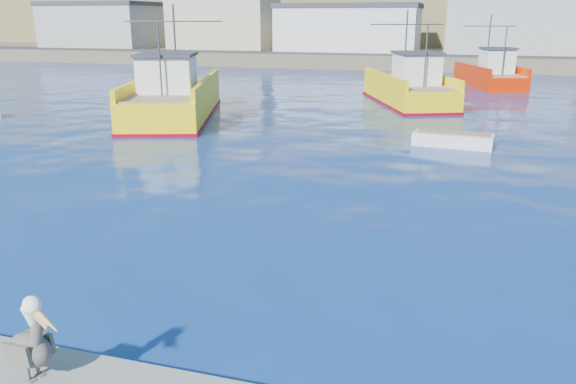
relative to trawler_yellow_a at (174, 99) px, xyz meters
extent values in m
plane|color=#08145F|center=(12.24, -21.20, -1.14)|extent=(260.00, 260.00, 0.00)
cube|color=brown|center=(12.24, 50.80, -0.34)|extent=(160.00, 30.00, 1.60)
cube|color=brown|center=(12.24, 76.80, 4.86)|extent=(180.00, 40.00, 14.00)
cube|color=#2D2D2D|center=(12.24, 39.80, 0.51)|extent=(150.00, 5.00, 0.10)
cube|color=gray|center=(-35.76, 45.80, 3.46)|extent=(16.00, 10.00, 6.00)
cube|color=#333338|center=(-35.76, 45.80, 6.76)|extent=(16.32, 10.20, 0.60)
cube|color=tan|center=(-15.76, 45.80, 3.96)|extent=(14.00, 9.00, 7.00)
cube|color=silver|center=(2.24, 45.80, 3.21)|extent=(18.00, 11.00, 5.50)
cube|color=#333338|center=(2.24, 45.80, 6.26)|extent=(18.36, 11.22, 0.60)
cube|color=gray|center=(22.24, 45.80, 3.71)|extent=(15.00, 10.00, 6.50)
cube|color=yellow|center=(-0.09, 0.28, -0.30)|extent=(8.05, 13.56, 1.67)
cube|color=yellow|center=(1.83, 0.90, 0.88)|extent=(4.14, 12.07, 0.70)
cube|color=yellow|center=(-2.01, -0.34, 0.88)|extent=(4.14, 12.07, 0.70)
cube|color=maroon|center=(-0.09, 0.28, -1.09)|extent=(8.21, 13.83, 0.25)
cube|color=#8C7251|center=(-0.09, 0.28, 0.58)|extent=(7.56, 12.96, 0.10)
cube|color=white|center=(0.50, -1.55, 1.63)|extent=(3.85, 3.99, 2.00)
cube|color=#333338|center=(0.50, -1.55, 2.73)|extent=(4.17, 4.42, 0.15)
cylinder|color=#4C4C4C|center=(-0.49, 1.51, 3.03)|extent=(0.15, 0.15, 5.00)
cylinder|color=#4C4C4C|center=(1.10, -3.39, 2.53)|extent=(0.13, 0.13, 4.00)
cylinder|color=#4C4C4C|center=(-0.49, 1.51, 4.53)|extent=(5.73, 1.93, 0.08)
cube|color=yellow|center=(13.23, 10.22, -0.42)|extent=(7.73, 11.65, 1.43)
cube|color=yellow|center=(14.88, 10.90, 0.64)|extent=(4.33, 10.08, 0.70)
cube|color=yellow|center=(11.57, 9.54, 0.64)|extent=(4.33, 10.08, 0.70)
cube|color=maroon|center=(13.23, 10.22, -1.09)|extent=(7.88, 11.88, 0.25)
cube|color=#8C7251|center=(13.23, 10.22, 0.34)|extent=(7.28, 11.13, 0.10)
cube|color=white|center=(13.86, 8.69, 1.39)|extent=(3.52, 3.57, 2.00)
cube|color=#333338|center=(13.86, 8.69, 2.49)|extent=(3.82, 3.94, 0.15)
cylinder|color=#4C4C4C|center=(12.81, 11.24, 2.79)|extent=(0.16, 0.16, 5.00)
cylinder|color=#4C4C4C|center=(14.49, 7.16, 2.29)|extent=(0.13, 0.13, 4.00)
cylinder|color=#4C4C4C|center=(12.81, 11.24, 4.29)|extent=(4.96, 2.11, 0.08)
cube|color=red|center=(19.28, 22.84, -0.55)|extent=(6.17, 9.76, 1.19)
cube|color=red|center=(20.81, 23.36, 0.40)|extent=(3.06, 8.55, 0.70)
cube|color=red|center=(17.76, 22.33, 0.40)|extent=(3.06, 8.55, 0.70)
cube|color=#8C7251|center=(19.28, 22.84, 0.10)|extent=(5.79, 9.32, 0.10)
cube|color=white|center=(19.72, 21.54, 1.15)|extent=(3.00, 2.93, 2.00)
cube|color=#333338|center=(19.72, 21.54, 2.25)|extent=(3.25, 3.25, 0.15)
cylinder|color=#4C4C4C|center=(18.99, 23.71, 2.55)|extent=(0.15, 0.15, 5.00)
cylinder|color=#4C4C4C|center=(20.16, 20.24, 2.05)|extent=(0.13, 0.13, 4.00)
cylinder|color=#4C4C4C|center=(18.99, 23.71, 4.05)|extent=(4.57, 1.61, 0.08)
cube|color=silver|center=(16.60, -3.63, -0.91)|extent=(3.80, 1.71, 0.74)
cube|color=#8C7251|center=(16.60, -3.63, -0.51)|extent=(3.41, 1.39, 0.07)
cylinder|color=#595451|center=(10.58, -25.11, -0.50)|extent=(0.07, 0.07, 0.27)
cube|color=#595451|center=(10.63, -25.12, -0.63)|extent=(0.16, 0.14, 0.01)
cylinder|color=#595451|center=(10.62, -24.94, -0.50)|extent=(0.07, 0.07, 0.27)
cube|color=#595451|center=(10.67, -24.95, -0.63)|extent=(0.16, 0.14, 0.01)
ellipsoid|color=#38332D|center=(10.63, -25.03, -0.14)|extent=(0.88, 0.63, 0.55)
cube|color=#38332D|center=(10.56, -25.23, -0.12)|extent=(0.61, 0.19, 0.40)
cube|color=#38332D|center=(10.65, -24.82, -0.12)|extent=(0.61, 0.19, 0.40)
cube|color=#38332D|center=(10.29, -24.95, -0.20)|extent=(0.24, 0.19, 0.11)
cylinder|color=#38332D|center=(10.81, -25.07, 0.16)|extent=(0.24, 0.32, 0.43)
cylinder|color=white|center=(10.76, -25.06, 0.48)|extent=(0.23, 0.31, 0.41)
ellipsoid|color=white|center=(10.82, -25.07, 0.68)|extent=(0.37, 0.31, 0.27)
cone|color=gold|center=(11.06, -25.12, 0.50)|extent=(0.56, 0.25, 0.38)
cube|color=tan|center=(10.97, -25.10, 0.47)|extent=(0.33, 0.12, 0.24)
camera|label=1|loc=(16.55, -31.09, 4.72)|focal=35.00mm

